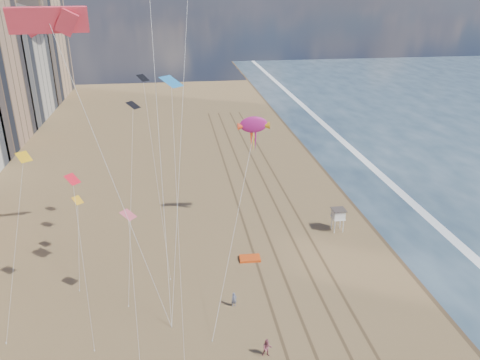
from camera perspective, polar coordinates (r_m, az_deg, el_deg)
name	(u,v)px	position (r m, az deg, el deg)	size (l,w,h in m)	color
wet_sand	(374,195)	(71.05, 16.04, -1.75)	(260.00, 260.00, 0.00)	#42301E
foam	(401,193)	(72.83, 19.07, -1.53)	(260.00, 260.00, 0.00)	white
tracks	(279,237)	(57.56, 4.80, -6.90)	(7.68, 120.00, 0.01)	brown
lifeguard_stand	(338,214)	(58.90, 11.90, -4.11)	(1.64, 1.64, 2.96)	white
grounded_kite	(250,258)	(52.96, 1.22, -9.53)	(2.31, 1.47, 0.26)	#E84A13
show_kite	(254,125)	(55.87, 1.66, 6.71)	(5.51, 11.03, 25.42)	#A91A71
kite_flyer_a	(234,300)	(45.85, -0.73, -14.38)	(0.54, 0.36, 1.49)	slate
kite_flyer_b	(267,348)	(40.86, 3.31, -19.76)	(0.81, 0.63, 1.67)	#974C57
small_kites	(110,139)	(45.21, -15.54, 4.88)	(16.11, 14.72, 14.82)	red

